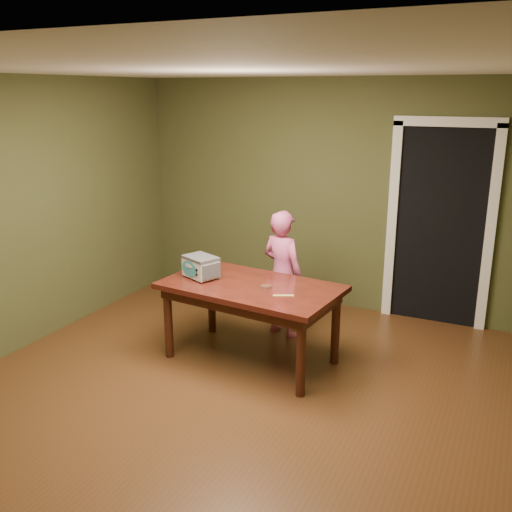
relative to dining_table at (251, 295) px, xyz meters
The scene contains 8 objects.
floor 1.00m from the dining_table, 83.50° to the right, with size 5.00×5.00×0.00m, color #4E3016.
room_shell 1.30m from the dining_table, 83.50° to the right, with size 4.52×5.02×2.61m.
doorway 2.48m from the dining_table, 55.56° to the left, with size 1.10×0.66×2.25m.
dining_table is the anchor object (origin of this frame).
toy_oven 0.56m from the dining_table, behind, with size 0.39×0.33×0.21m.
baking_pan 0.20m from the dining_table, ahead, with size 0.10×0.10×0.02m.
spatula 0.43m from the dining_table, 21.54° to the right, with size 0.18×0.03×0.01m, color #ECDE66.
child 0.68m from the dining_table, 87.56° to the left, with size 0.48×0.31×1.32m, color #C35080.
Camera 1 is at (2.07, -3.66, 2.45)m, focal length 40.00 mm.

